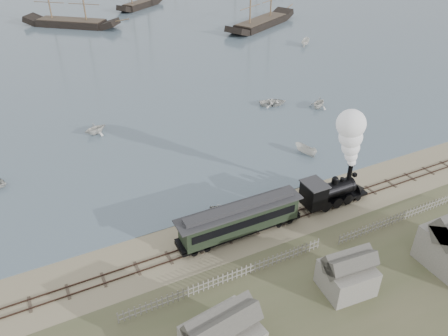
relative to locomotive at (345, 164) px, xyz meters
name	(u,v)px	position (x,y,z in m)	size (l,w,h in m)	color
ground	(253,215)	(-9.53, 2.00, -4.67)	(600.00, 600.00, 0.00)	tan
rail_track	(263,226)	(-9.53, 0.00, -4.63)	(120.00, 1.80, 0.16)	#38261E
picket_fence_west	(228,282)	(-16.03, -5.00, -4.67)	(19.00, 0.10, 1.20)	slate
picket_fence_east	(397,222)	(2.97, -5.50, -4.67)	(15.00, 0.10, 1.20)	slate
shed_mid	(344,288)	(-7.53, -10.00, -4.67)	(4.00, 3.50, 3.60)	slate
locomotive	(345,164)	(0.00, 0.00, 0.00)	(8.15, 3.04, 10.15)	black
passenger_coach	(240,219)	(-12.23, 0.00, -2.71)	(12.71, 2.45, 3.09)	black
beached_dinghy	(228,212)	(-11.84, 3.16, -4.25)	(4.03, 2.88, 0.84)	silver
rowboat_1	(95,128)	(-20.09, 27.23, -3.78)	(3.17, 2.74, 1.67)	silver
rowboat_2	(306,150)	(2.46, 9.74, -4.01)	(3.13, 1.18, 1.21)	silver
rowboat_3	(273,102)	(6.85, 24.57, -4.17)	(4.24, 3.03, 0.88)	silver
rowboat_4	(319,103)	(12.56, 20.53, -3.77)	(3.20, 2.76, 1.68)	silver
rowboat_5	(305,42)	(29.57, 48.00, -3.89)	(3.72, 1.40, 1.44)	silver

